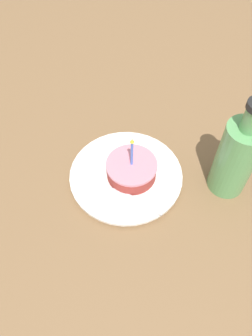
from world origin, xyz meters
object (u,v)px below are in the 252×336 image
Objects in this scene: plate at (126,175)px; bottle at (237,157)px; cake_slice at (132,169)px; fork at (126,196)px.

plate is 0.23m from bottle.
cake_slice is 0.50× the size of bottle.
fork is (0.03, -0.05, -0.02)m from cake_slice.
cake_slice reaches higher than plate.
fork is at bearing -41.43° from plate.
plate is 0.03m from cake_slice.
bottle is (0.15, 0.15, 0.06)m from cake_slice.
fork is (0.05, -0.04, 0.01)m from plate.
bottle is at bearing 44.00° from plate.
plate is at bearing -136.00° from bottle.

